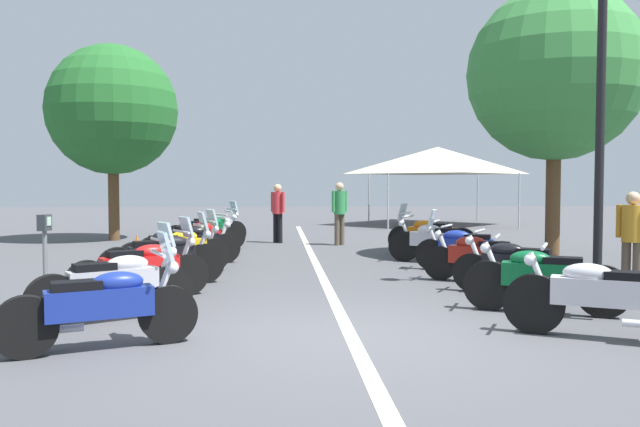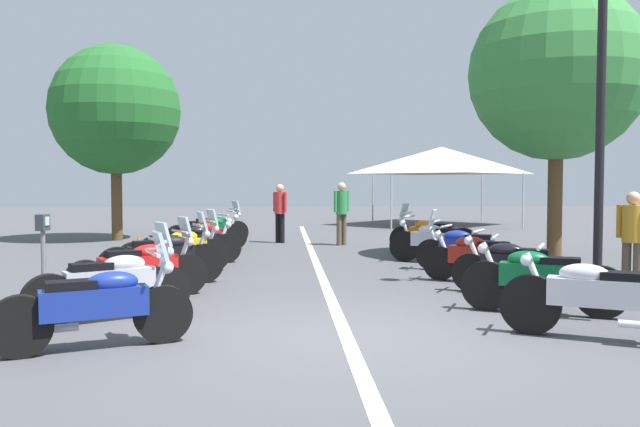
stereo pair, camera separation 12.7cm
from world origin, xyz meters
name	(u,v)px [view 2 (the right image)]	position (x,y,z in m)	size (l,w,h in m)	color
ground_plane	(346,337)	(0.00, 0.00, 0.00)	(80.00, 80.00, 0.00)	#4C4C51
lane_centre_stripe	(318,268)	(5.78, 0.00, 0.00)	(24.71, 0.16, 0.01)	beige
motorcycle_left_row_0	(98,305)	(-0.39, 2.60, 0.46)	(0.97, 1.91, 1.20)	black
motorcycle_left_row_1	(112,284)	(0.97, 2.81, 0.47)	(1.17, 1.84, 1.21)	black
motorcycle_left_row_2	(140,268)	(2.48, 2.81, 0.47)	(1.18, 1.91, 1.21)	black
motorcycle_left_row_3	(163,257)	(3.75, 2.71, 0.48)	(0.95, 2.02, 1.23)	black
motorcycle_left_row_4	(177,249)	(5.12, 2.72, 0.47)	(1.18, 1.99, 1.21)	black
motorcycle_left_row_5	(192,243)	(6.43, 2.62, 0.46)	(1.10, 2.04, 1.00)	black
motorcycle_left_row_6	(197,237)	(7.89, 2.70, 0.45)	(1.16, 1.97, 0.99)	black
motorcycle_left_row_7	(207,232)	(9.33, 2.65, 0.47)	(0.96, 2.03, 1.01)	black
motorcycle_left_row_8	(215,228)	(10.64, 2.60, 0.47)	(1.12, 1.87, 1.22)	black
motorcycle_right_row_0	(600,297)	(-0.30, -2.74, 0.47)	(1.13, 1.98, 1.02)	black
motorcycle_right_row_1	(541,279)	(1.09, -2.65, 0.47)	(1.04, 1.95, 1.02)	black
motorcycle_right_row_2	(516,266)	(2.47, -2.84, 0.45)	(1.19, 1.79, 0.98)	black
motorcycle_right_row_3	(480,257)	(3.70, -2.66, 0.45)	(1.17, 1.81, 0.98)	black
motorcycle_right_row_4	(465,248)	(5.14, -2.82, 0.46)	(1.01, 1.86, 1.19)	black
motorcycle_right_row_5	(437,242)	(6.38, -2.58, 0.47)	(1.26, 1.94, 1.02)	black
motorcycle_right_row_6	(431,235)	(7.93, -2.82, 0.48)	(1.25, 1.91, 1.23)	black
street_lamp_twin_globe	(602,62)	(2.78, -4.27, 3.60)	(0.32, 1.22, 5.34)	black
parking_meter	(43,243)	(1.81, 3.95, 0.90)	(0.20, 0.15, 1.29)	slate
traffic_cone_0	(138,248)	(7.05, 3.87, 0.29)	(0.36, 0.36, 0.61)	orange
bystander_0	(280,208)	(11.30, 0.80, 0.99)	(0.41, 0.40, 1.69)	black
bystander_1	(633,234)	(2.69, -4.79, 0.92)	(0.46, 0.33, 1.58)	brown
bystander_2	(342,208)	(10.49, -0.90, 1.02)	(0.34, 0.45, 1.74)	brown
roadside_tree_0	(557,74)	(6.92, -5.37, 4.14)	(3.87, 3.87, 6.09)	brown
roadside_tree_1	(115,110)	(12.41, 5.70, 3.88)	(3.84, 3.84, 5.82)	brown
event_tent	(441,160)	(18.67, -5.73, 2.65)	(5.50, 5.50, 3.20)	beige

